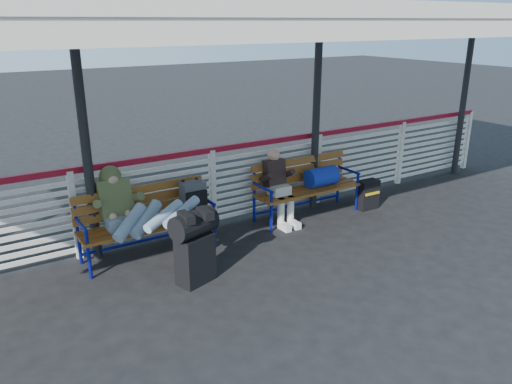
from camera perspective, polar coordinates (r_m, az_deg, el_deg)
ground at (r=6.21m, az=3.45°, el=-9.70°), size 60.00×60.00×0.00m
fence at (r=7.44m, az=-4.99°, el=0.78°), size 12.08×0.08×1.24m
canopy at (r=6.17m, az=-0.93°, el=19.59°), size 12.60×3.60×3.16m
luggage_stack at (r=5.92m, az=-7.03°, el=-5.94°), size 0.61×0.46×0.91m
bench_left at (r=6.76m, az=-10.88°, el=-2.00°), size 1.80×0.56×0.92m
bench_right at (r=7.98m, az=6.40°, el=1.40°), size 1.80×0.56×0.92m
traveler_man at (r=6.30m, az=-12.65°, el=-2.33°), size 0.94×1.64×0.77m
companion_person at (r=7.59m, az=2.60°, el=0.70°), size 0.32×0.66×1.15m
suitcase_side at (r=8.47m, az=12.66°, el=-0.29°), size 0.36×0.22×0.49m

